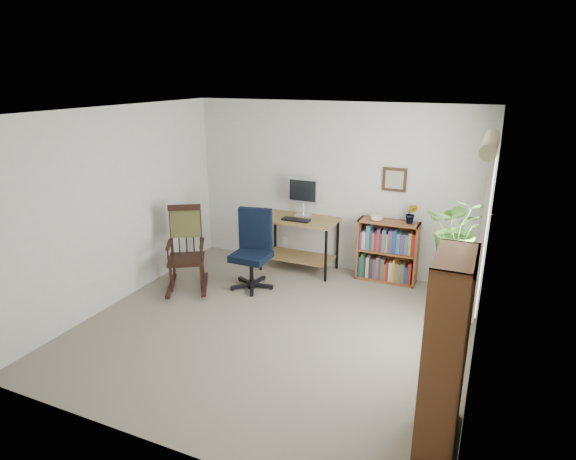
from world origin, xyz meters
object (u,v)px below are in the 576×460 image
at_px(low_bookshelf, 387,251).
at_px(tall_bookshelf, 446,351).
at_px(desk, 299,244).
at_px(rocking_chair, 186,248).
at_px(office_chair, 251,250).

relative_size(low_bookshelf, tall_bookshelf, 0.56).
bearing_deg(low_bookshelf, tall_bookshelf, -69.74).
distance_m(desk, low_bookshelf, 1.27).
xyz_separation_m(rocking_chair, low_bookshelf, (2.39, 1.31, -0.13)).
height_order(rocking_chair, tall_bookshelf, tall_bookshelf).
xyz_separation_m(office_chair, rocking_chair, (-0.79, -0.35, 0.03)).
distance_m(desk, rocking_chair, 1.65).
bearing_deg(rocking_chair, tall_bookshelf, -55.07).
distance_m(desk, tall_bookshelf, 3.60).
bearing_deg(low_bookshelf, office_chair, -148.94).
xyz_separation_m(rocking_chair, tall_bookshelf, (3.44, -1.54, 0.21)).
bearing_deg(desk, low_bookshelf, 5.44).
bearing_deg(office_chair, tall_bookshelf, -45.06).
relative_size(rocking_chair, tall_bookshelf, 0.73).
relative_size(rocking_chair, low_bookshelf, 1.31).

